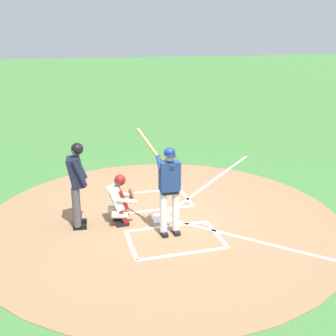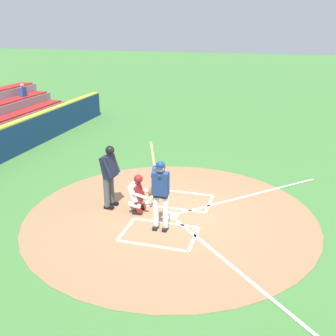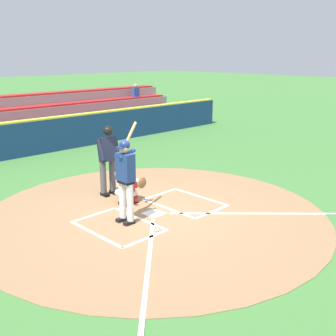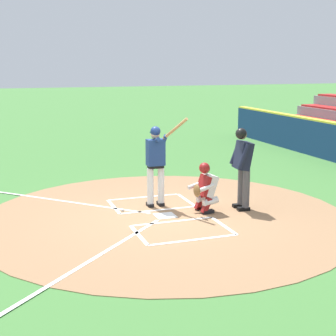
{
  "view_description": "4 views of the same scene",
  "coord_description": "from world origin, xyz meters",
  "px_view_note": "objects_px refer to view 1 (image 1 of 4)",
  "views": [
    {
      "loc": [
        8.27,
        -2.09,
        4.02
      ],
      "look_at": [
        -0.49,
        0.27,
        1.02
      ],
      "focal_mm": 44.39,
      "sensor_mm": 36.0,
      "label": 1
    },
    {
      "loc": [
        9.52,
        2.68,
        5.08
      ],
      "look_at": [
        -0.46,
        -0.2,
        1.23
      ],
      "focal_mm": 42.56,
      "sensor_mm": 36.0,
      "label": 2
    },
    {
      "loc": [
        6.11,
        6.68,
        3.62
      ],
      "look_at": [
        -0.45,
        0.01,
        1.03
      ],
      "focal_mm": 44.28,
      "sensor_mm": 36.0,
      "label": 3
    },
    {
      "loc": [
        -10.09,
        3.46,
        3.28
      ],
      "look_at": [
        0.55,
        -0.26,
        0.95
      ],
      "focal_mm": 54.62,
      "sensor_mm": 36.0,
      "label": 4
    }
  ],
  "objects_px": {
    "batter": "(169,184)",
    "plate_umpire": "(77,180)",
    "baseball": "(205,225)",
    "catcher": "(120,198)"
  },
  "relations": [
    {
      "from": "batter",
      "to": "catcher",
      "type": "distance_m",
      "value": 1.28
    },
    {
      "from": "catcher",
      "to": "plate_umpire",
      "type": "bearing_deg",
      "value": -94.02
    },
    {
      "from": "batter",
      "to": "plate_umpire",
      "type": "distance_m",
      "value": 1.95
    },
    {
      "from": "catcher",
      "to": "baseball",
      "type": "relative_size",
      "value": 15.27
    },
    {
      "from": "batter",
      "to": "plate_umpire",
      "type": "xyz_separation_m",
      "value": [
        -0.84,
        -1.76,
        -0.02
      ]
    },
    {
      "from": "batter",
      "to": "baseball",
      "type": "bearing_deg",
      "value": 99.31
    },
    {
      "from": "plate_umpire",
      "to": "baseball",
      "type": "height_order",
      "value": "plate_umpire"
    },
    {
      "from": "plate_umpire",
      "to": "baseball",
      "type": "xyz_separation_m",
      "value": [
        0.7,
        2.6,
        -1.04
      ]
    },
    {
      "from": "batter",
      "to": "plate_umpire",
      "type": "bearing_deg",
      "value": -115.42
    },
    {
      "from": "plate_umpire",
      "to": "baseball",
      "type": "relative_size",
      "value": 25.2
    }
  ]
}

